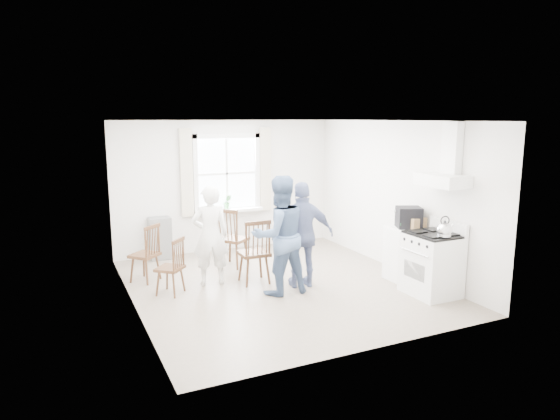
% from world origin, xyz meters
% --- Properties ---
extents(room_shell, '(4.62, 5.12, 2.64)m').
position_xyz_m(room_shell, '(0.00, 0.00, 1.30)').
color(room_shell, gray).
rests_on(room_shell, ground).
extents(window_assembly, '(1.88, 0.24, 1.70)m').
position_xyz_m(window_assembly, '(0.00, 2.45, 1.46)').
color(window_assembly, white).
rests_on(window_assembly, room_shell).
extents(range_hood, '(0.45, 0.76, 0.94)m').
position_xyz_m(range_hood, '(2.07, -1.35, 1.90)').
color(range_hood, white).
rests_on(range_hood, room_shell).
extents(shelf_unit, '(0.40, 0.30, 0.80)m').
position_xyz_m(shelf_unit, '(-1.40, 2.33, 0.40)').
color(shelf_unit, gray).
rests_on(shelf_unit, ground).
extents(gas_stove, '(0.68, 0.76, 1.12)m').
position_xyz_m(gas_stove, '(1.91, -1.35, 0.48)').
color(gas_stove, white).
rests_on(gas_stove, ground).
extents(kettle, '(0.23, 0.23, 0.32)m').
position_xyz_m(kettle, '(1.87, -1.61, 1.05)').
color(kettle, silver).
rests_on(kettle, gas_stove).
extents(low_cabinet, '(0.50, 0.55, 0.90)m').
position_xyz_m(low_cabinet, '(1.98, -0.65, 0.45)').
color(low_cabinet, white).
rests_on(low_cabinet, ground).
extents(stereo_stack, '(0.48, 0.46, 0.34)m').
position_xyz_m(stereo_stack, '(1.98, -0.70, 1.07)').
color(stereo_stack, black).
rests_on(stereo_stack, low_cabinet).
extents(cardboard_box, '(0.29, 0.22, 0.18)m').
position_xyz_m(cardboard_box, '(2.04, -0.81, 0.99)').
color(cardboard_box, olive).
rests_on(cardboard_box, low_cabinet).
extents(windsor_chair_a, '(0.56, 0.56, 0.96)m').
position_xyz_m(windsor_chair_a, '(-1.83, 1.05, 0.59)').
color(windsor_chair_a, '#3F2514').
rests_on(windsor_chair_a, ground).
extents(windsor_chair_b, '(0.47, 0.46, 1.07)m').
position_xyz_m(windsor_chair_b, '(-0.31, 0.18, 0.65)').
color(windsor_chair_b, '#3F2514').
rests_on(windsor_chair_b, ground).
extents(windsor_chair_c, '(0.52, 0.52, 0.88)m').
position_xyz_m(windsor_chair_c, '(-1.60, 0.28, 0.54)').
color(windsor_chair_c, '#3F2514').
rests_on(windsor_chair_c, ground).
extents(person_left, '(0.67, 0.67, 1.61)m').
position_xyz_m(person_left, '(-0.96, 0.52, 0.80)').
color(person_left, white).
rests_on(person_left, ground).
extents(person_mid, '(0.90, 0.90, 1.81)m').
position_xyz_m(person_mid, '(-0.15, -0.33, 0.90)').
color(person_mid, '#496087').
rests_on(person_mid, ground).
extents(person_right, '(1.19, 1.19, 1.67)m').
position_xyz_m(person_right, '(0.32, -0.19, 0.84)').
color(person_right, navy).
rests_on(person_right, ground).
extents(potted_plant, '(0.21, 0.21, 0.29)m').
position_xyz_m(potted_plant, '(-0.04, 2.36, 1.00)').
color(potted_plant, '#2E682F').
rests_on(potted_plant, window_assembly).
extents(windsor_chair_d, '(0.63, 0.63, 1.08)m').
position_xyz_m(windsor_chair_d, '(-0.39, 1.24, 0.66)').
color(windsor_chair_d, '#3F2514').
rests_on(windsor_chair_d, ground).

